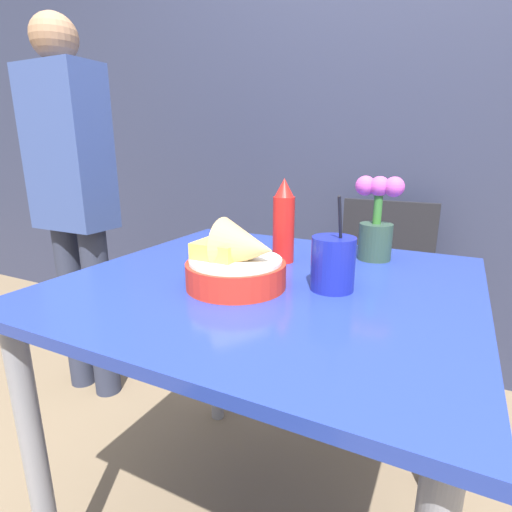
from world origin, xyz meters
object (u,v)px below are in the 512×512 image
chair_far_window (381,282)px  ketchup_bottle (284,222)px  food_basket (238,263)px  person_standing (73,194)px  flower_vase (377,222)px  drink_cup (333,266)px

chair_far_window → ketchup_bottle: (-0.15, -0.75, 0.38)m
food_basket → person_standing: size_ratio=0.14×
chair_far_window → flower_vase: bearing=-83.6°
food_basket → drink_cup: size_ratio=1.06×
ketchup_bottle → flower_vase: size_ratio=0.98×
food_basket → person_standing: bearing=158.6°
food_basket → ketchup_bottle: ketchup_bottle is taller
food_basket → ketchup_bottle: 0.24m
drink_cup → person_standing: size_ratio=0.14×
food_basket → flower_vase: (0.22, 0.37, 0.05)m
food_basket → chair_far_window: bearing=81.0°
ketchup_bottle → person_standing: person_standing is taller
food_basket → flower_vase: bearing=58.7°
flower_vase → food_basket: bearing=-121.3°
chair_far_window → ketchup_bottle: bearing=-101.2°
chair_far_window → food_basket: bearing=-99.0°
chair_far_window → drink_cup: 0.96m
food_basket → drink_cup: 0.20m
ketchup_bottle → person_standing: size_ratio=0.14×
flower_vase → person_standing: bearing=179.3°
chair_far_window → flower_vase: size_ratio=3.72×
food_basket → ketchup_bottle: bearing=88.2°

